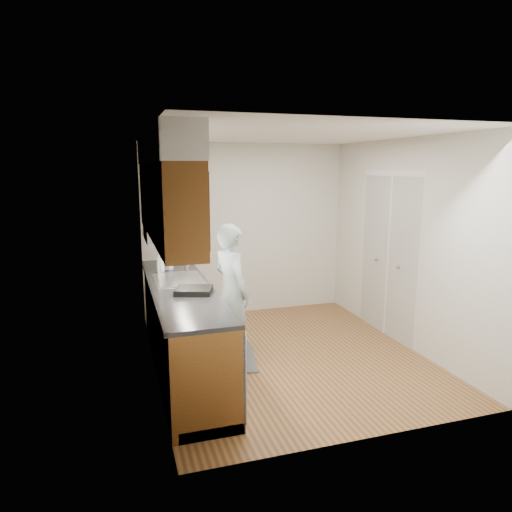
{
  "coord_description": "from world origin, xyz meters",
  "views": [
    {
      "loc": [
        -1.83,
        -4.67,
        2.15
      ],
      "look_at": [
        -0.3,
        0.25,
        1.15
      ],
      "focal_mm": 32.0,
      "sensor_mm": 36.0,
      "label": 1
    }
  ],
  "objects_px": {
    "steel_can": "(187,264)",
    "dish_rack": "(194,290)",
    "soap_bottle_b": "(169,263)",
    "soap_bottle_c": "(164,261)",
    "person": "(231,283)",
    "soap_bottle_a": "(160,262)"
  },
  "relations": [
    {
      "from": "steel_can",
      "to": "dish_rack",
      "type": "relative_size",
      "value": 0.32
    },
    {
      "from": "steel_can",
      "to": "soap_bottle_b",
      "type": "bearing_deg",
      "value": 174.59
    },
    {
      "from": "soap_bottle_b",
      "to": "soap_bottle_c",
      "type": "distance_m",
      "value": 0.11
    },
    {
      "from": "person",
      "to": "dish_rack",
      "type": "distance_m",
      "value": 0.7
    },
    {
      "from": "soap_bottle_b",
      "to": "steel_can",
      "type": "distance_m",
      "value": 0.22
    },
    {
      "from": "dish_rack",
      "to": "person",
      "type": "bearing_deg",
      "value": 62.92
    },
    {
      "from": "soap_bottle_b",
      "to": "dish_rack",
      "type": "relative_size",
      "value": 0.49
    },
    {
      "from": "dish_rack",
      "to": "soap_bottle_a",
      "type": "bearing_deg",
      "value": 121.78
    },
    {
      "from": "dish_rack",
      "to": "steel_can",
      "type": "bearing_deg",
      "value": 103.91
    },
    {
      "from": "dish_rack",
      "to": "soap_bottle_c",
      "type": "bearing_deg",
      "value": 116.25
    },
    {
      "from": "steel_can",
      "to": "dish_rack",
      "type": "height_order",
      "value": "steel_can"
    },
    {
      "from": "soap_bottle_a",
      "to": "soap_bottle_b",
      "type": "height_order",
      "value": "soap_bottle_a"
    },
    {
      "from": "soap_bottle_b",
      "to": "person",
      "type": "bearing_deg",
      "value": -47.68
    },
    {
      "from": "person",
      "to": "soap_bottle_a",
      "type": "distance_m",
      "value": 0.91
    },
    {
      "from": "soap_bottle_b",
      "to": "dish_rack",
      "type": "height_order",
      "value": "soap_bottle_b"
    },
    {
      "from": "soap_bottle_c",
      "to": "dish_rack",
      "type": "relative_size",
      "value": 0.49
    },
    {
      "from": "soap_bottle_c",
      "to": "steel_can",
      "type": "height_order",
      "value": "soap_bottle_c"
    },
    {
      "from": "soap_bottle_b",
      "to": "dish_rack",
      "type": "xyz_separation_m",
      "value": [
        0.11,
        -1.15,
        -0.06
      ]
    },
    {
      "from": "soap_bottle_c",
      "to": "dish_rack",
      "type": "distance_m",
      "value": 1.26
    },
    {
      "from": "soap_bottle_a",
      "to": "steel_can",
      "type": "xyz_separation_m",
      "value": [
        0.33,
        0.12,
        -0.07
      ]
    },
    {
      "from": "person",
      "to": "soap_bottle_a",
      "type": "xyz_separation_m",
      "value": [
        -0.72,
        0.53,
        0.18
      ]
    },
    {
      "from": "soap_bottle_a",
      "to": "person",
      "type": "bearing_deg",
      "value": -36.08
    }
  ]
}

